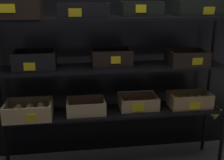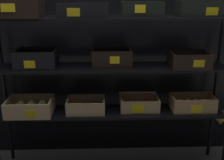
% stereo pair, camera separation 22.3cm
% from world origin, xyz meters
% --- Properties ---
extents(storefront_wall, '(4.24, 0.12, 2.61)m').
position_xyz_m(storefront_wall, '(0.00, 0.36, 1.31)').
color(storefront_wall, black).
rests_on(storefront_wall, ground_plane).
extents(display_rack, '(1.97, 0.35, 1.45)m').
position_xyz_m(display_rack, '(-0.02, -0.00, 0.93)').
color(display_rack, black).
rests_on(display_rack, ground_plane).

